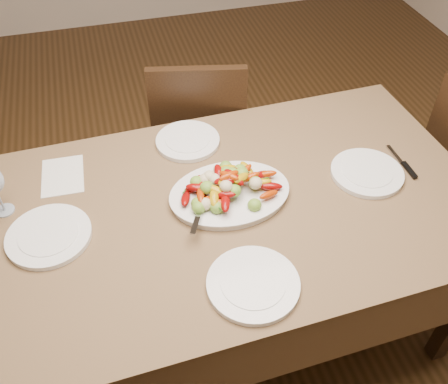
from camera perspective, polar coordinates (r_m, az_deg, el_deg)
name	(u,v)px	position (r m, az deg, el deg)	size (l,w,h in m)	color
floor	(229,294)	(2.42, 0.58, -11.61)	(6.00, 6.00, 0.00)	#3C2612
dining_table	(224,271)	(2.02, 0.00, -8.98)	(1.84, 1.04, 0.76)	brown
chair_far	(200,133)	(2.51, -2.80, 6.77)	(0.42, 0.42, 0.95)	black
serving_platter	(230,195)	(1.75, 0.65, -0.34)	(0.42, 0.31, 0.02)	white
roasted_vegetables	(230,183)	(1.71, 0.67, 1.01)	(0.34, 0.23, 0.09)	#700605
serving_spoon	(215,199)	(1.69, -1.04, -0.77)	(0.28, 0.06, 0.03)	#9EA0A8
plate_left	(49,236)	(1.72, -19.37, -4.75)	(0.28, 0.28, 0.02)	white
plate_right	(367,173)	(1.92, 16.02, 2.11)	(0.27, 0.27, 0.02)	white
plate_far	(188,141)	(1.99, -4.16, 5.82)	(0.25, 0.25, 0.02)	white
plate_near	(253,284)	(1.51, 3.34, -10.47)	(0.28, 0.28, 0.02)	white
menu_card	(63,176)	(1.93, -17.96, 1.78)	(0.15, 0.21, 0.00)	silver
table_knife	(402,163)	(2.00, 19.72, 3.11)	(0.02, 0.20, 0.01)	#9EA0A8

